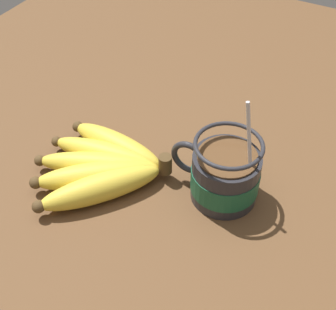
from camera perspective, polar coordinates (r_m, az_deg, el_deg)
table at (r=71.34cm, az=5.43°, el=-4.34°), size 130.45×130.45×2.92cm
coffee_mug at (r=65.97cm, az=6.90°, el=-2.43°), size 13.39×9.71×17.63cm
banana_bunch at (r=70.40cm, az=-7.87°, el=-1.37°), size 19.94×19.67×4.40cm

